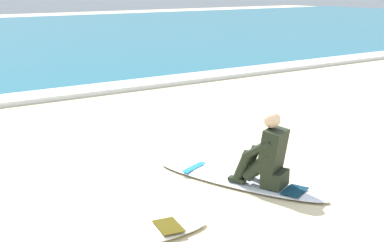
{
  "coord_description": "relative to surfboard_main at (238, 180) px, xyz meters",
  "views": [
    {
      "loc": [
        -4.17,
        -4.59,
        2.51
      ],
      "look_at": [
        -0.09,
        1.47,
        0.55
      ],
      "focal_mm": 48.22,
      "sensor_mm": 36.0,
      "label": 1
    }
  ],
  "objects": [
    {
      "name": "breaking_foam",
      "position": [
        0.18,
        6.42,
        0.02
      ],
      "size": [
        80.0,
        0.9,
        0.11
      ],
      "primitive_type": "cube",
      "color": "white",
      "rests_on": "ground"
    },
    {
      "name": "ground_plane",
      "position": [
        0.18,
        -0.27,
        -0.04
      ],
      "size": [
        80.0,
        80.0,
        0.0
      ],
      "primitive_type": "plane",
      "color": "beige"
    },
    {
      "name": "surfer_seated",
      "position": [
        0.14,
        -0.37,
        0.4
      ],
      "size": [
        0.59,
        0.77,
        0.95
      ],
      "color": "black",
      "rests_on": "surfboard_main"
    },
    {
      "name": "surfboard_main",
      "position": [
        0.0,
        0.0,
        0.0
      ],
      "size": [
        1.4,
        2.47,
        0.08
      ],
      "color": "silver",
      "rests_on": "ground"
    }
  ]
}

